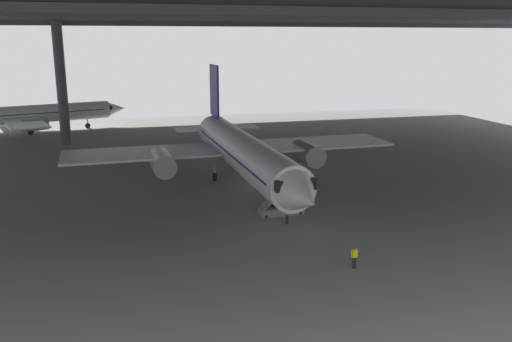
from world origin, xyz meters
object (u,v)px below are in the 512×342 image
Objects in this scene: crew_worker_near_nose at (354,256)px; airplane_distant at (37,114)px; airplane_main at (243,152)px; traffic_cone_orange at (357,250)px; crew_worker_by_stairs at (287,213)px; boarding_stairs at (282,206)px.

crew_worker_near_nose is 0.06× the size of airplane_distant.
crew_worker_near_nose is at bearing -66.36° from airplane_distant.
traffic_cone_orange is at bearing -79.99° from airplane_main.
airplane_distant is (-25.70, 41.00, -0.48)m from airplane_main.
crew_worker_by_stairs is at bearing 111.60° from traffic_cone_orange.
airplane_main is 1.35× the size of airplane_distant.
boarding_stairs is 10.44m from traffic_cone_orange.
crew_worker_near_nose is 70.09m from airplane_distant.
boarding_stairs is 7.99× the size of traffic_cone_orange.
airplane_main is 21.43m from traffic_cone_orange.
boarding_stairs is at bearing -62.66° from airplane_distant.
boarding_stairs is 0.17× the size of airplane_distant.
crew_worker_by_stairs reaches higher than crew_worker_near_nose.
airplane_main is 65.01× the size of traffic_cone_orange.
crew_worker_near_nose is 2.72m from traffic_cone_orange.
airplane_main is at bearing -57.92° from airplane_distant.
airplane_main is 23.53× the size of crew_worker_by_stairs.
boarding_stairs is 2.89× the size of crew_worker_by_stairs.
traffic_cone_orange is (1.29, 2.32, -0.62)m from crew_worker_near_nose.
crew_worker_by_stairs is (-1.67, 9.79, 0.03)m from crew_worker_near_nose.
airplane_distant reaches higher than boarding_stairs.
airplane_main is 48.39m from airplane_distant.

